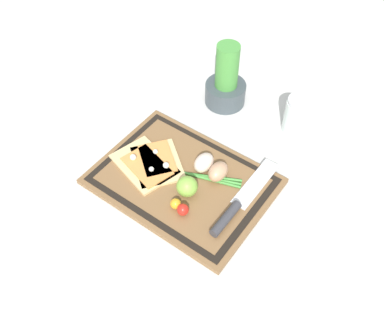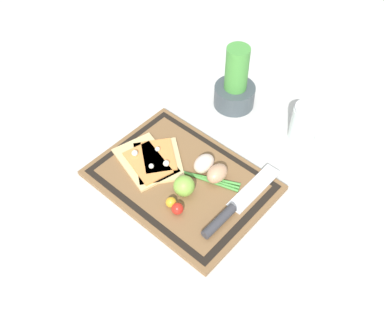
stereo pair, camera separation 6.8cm
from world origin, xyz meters
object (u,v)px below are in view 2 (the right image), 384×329
at_px(knife, 230,211).
at_px(egg_brown, 217,173).
at_px(cherry_tomato_red, 177,209).
at_px(cherry_tomato_yellow, 171,202).
at_px(pizza_slice_near, 146,161).
at_px(egg_pink, 204,163).
at_px(herb_pot, 235,86).
at_px(lime, 184,186).
at_px(pizza_slice_far, 159,159).
at_px(sauce_jar, 304,124).

bearing_deg(knife, egg_brown, 146.18).
relative_size(cherry_tomato_red, cherry_tomato_yellow, 1.11).
bearing_deg(egg_brown, cherry_tomato_yellow, -102.66).
bearing_deg(pizza_slice_near, egg_pink, 33.25).
bearing_deg(egg_pink, cherry_tomato_red, -74.35).
bearing_deg(herb_pot, pizza_slice_near, -93.52).
bearing_deg(lime, pizza_slice_near, 177.75).
bearing_deg(cherry_tomato_yellow, egg_brown, 77.34).
distance_m(knife, egg_pink, 0.14).
bearing_deg(cherry_tomato_red, lime, 117.02).
bearing_deg(cherry_tomato_red, pizza_slice_near, 160.50).
relative_size(pizza_slice_far, lime, 3.50).
height_order(pizza_slice_far, sauce_jar, sauce_jar).
xyz_separation_m(egg_pink, lime, (0.01, -0.09, 0.00)).
bearing_deg(herb_pot, lime, -71.28).
distance_m(egg_pink, sauce_jar, 0.29).
height_order(herb_pot, sauce_jar, herb_pot).
relative_size(egg_pink, cherry_tomato_yellow, 2.35).
xyz_separation_m(pizza_slice_near, pizza_slice_far, (0.02, 0.03, 0.00)).
relative_size(cherry_tomato_yellow, herb_pot, 0.13).
relative_size(pizza_slice_near, knife, 0.68).
bearing_deg(sauce_jar, knife, -87.16).
distance_m(pizza_slice_near, egg_pink, 0.15).
bearing_deg(sauce_jar, cherry_tomato_yellow, -103.71).
bearing_deg(knife, pizza_slice_far, 178.13).
distance_m(pizza_slice_near, egg_brown, 0.18).
height_order(pizza_slice_near, egg_pink, egg_pink).
distance_m(egg_brown, egg_pink, 0.04).
bearing_deg(egg_pink, cherry_tomato_yellow, -83.74).
height_order(pizza_slice_far, egg_pink, egg_pink).
xyz_separation_m(pizza_slice_far, herb_pot, (-0.00, 0.30, 0.04)).
xyz_separation_m(egg_brown, cherry_tomato_red, (-0.01, -0.13, -0.01)).
height_order(lime, sauce_jar, sauce_jar).
distance_m(cherry_tomato_red, herb_pot, 0.42).
xyz_separation_m(lime, cherry_tomato_yellow, (0.00, -0.05, -0.01)).
bearing_deg(egg_brown, cherry_tomato_red, -92.35).
distance_m(pizza_slice_near, knife, 0.25).
height_order(pizza_slice_far, cherry_tomato_yellow, cherry_tomato_yellow).
bearing_deg(sauce_jar, pizza_slice_near, -123.92).
bearing_deg(cherry_tomato_red, knife, 40.28).
xyz_separation_m(knife, egg_brown, (-0.09, 0.06, 0.01)).
relative_size(lime, cherry_tomato_yellow, 2.02).
relative_size(pizza_slice_far, egg_brown, 3.00).
relative_size(egg_brown, egg_pink, 1.00).
bearing_deg(cherry_tomato_red, pizza_slice_far, 148.86).
bearing_deg(cherry_tomato_red, herb_pot, 109.88).
bearing_deg(knife, lime, -167.80).
height_order(lime, herb_pot, herb_pot).
distance_m(cherry_tomato_yellow, herb_pot, 0.40).
height_order(pizza_slice_near, herb_pot, herb_pot).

